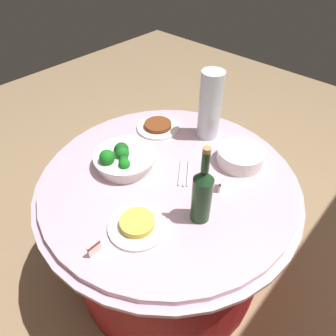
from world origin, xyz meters
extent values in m
plane|color=#9E7F5B|center=(0.00, 0.00, 0.00)|extent=(6.00, 6.00, 0.00)
cylinder|color=maroon|center=(0.00, 0.00, 0.34)|extent=(1.01, 1.01, 0.69)
cylinder|color=#E0B2C6|center=(0.00, 0.00, 0.70)|extent=(1.16, 1.16, 0.02)
cylinder|color=#E0B2C6|center=(0.00, 0.00, 0.72)|extent=(1.10, 1.10, 0.03)
cylinder|color=white|center=(0.07, -0.19, 0.77)|extent=(0.26, 0.26, 0.05)
cylinder|color=white|center=(0.07, -0.19, 0.80)|extent=(0.28, 0.28, 0.01)
sphere|color=#19571E|center=(0.07, -0.24, 0.81)|extent=(0.04, 0.04, 0.04)
sphere|color=#19571E|center=(0.07, -0.21, 0.82)|extent=(0.06, 0.06, 0.06)
sphere|color=#19741E|center=(0.09, -0.19, 0.82)|extent=(0.06, 0.06, 0.06)
sphere|color=#197A1E|center=(0.15, -0.21, 0.82)|extent=(0.07, 0.07, 0.07)
sphere|color=#19601E|center=(0.11, -0.16, 0.81)|extent=(0.04, 0.04, 0.04)
sphere|color=#197E1E|center=(0.12, -0.14, 0.81)|extent=(0.05, 0.05, 0.05)
cylinder|color=white|center=(-0.29, 0.18, 0.74)|extent=(0.21, 0.21, 0.01)
cylinder|color=white|center=(-0.29, 0.18, 0.76)|extent=(0.21, 0.21, 0.01)
cylinder|color=white|center=(-0.29, 0.18, 0.77)|extent=(0.21, 0.21, 0.01)
cylinder|color=white|center=(-0.29, 0.18, 0.78)|extent=(0.21, 0.21, 0.01)
cylinder|color=white|center=(-0.29, 0.18, 0.79)|extent=(0.21, 0.21, 0.01)
cylinder|color=white|center=(-0.29, 0.18, 0.80)|extent=(0.21, 0.21, 0.01)
cylinder|color=white|center=(-0.29, 0.18, 0.80)|extent=(0.21, 0.21, 0.01)
cylinder|color=#1B3C1F|center=(0.08, 0.24, 0.84)|extent=(0.07, 0.07, 0.20)
cone|color=#1B3C1F|center=(0.08, 0.24, 0.96)|extent=(0.07, 0.07, 0.04)
cylinder|color=#1B3C1F|center=(0.08, 0.24, 1.02)|extent=(0.03, 0.03, 0.08)
cylinder|color=#B2844C|center=(0.08, 0.24, 1.07)|extent=(0.03, 0.03, 0.02)
cylinder|color=silver|center=(-0.36, -0.06, 0.91)|extent=(0.11, 0.11, 0.34)
sphere|color=#E5B26B|center=(-0.34, -0.06, 0.78)|extent=(0.06, 0.06, 0.06)
sphere|color=#E5B26B|center=(-0.37, -0.04, 0.78)|extent=(0.06, 0.06, 0.06)
sphere|color=#E5B26B|center=(-0.37, -0.08, 0.78)|extent=(0.06, 0.06, 0.06)
sphere|color=#72C64C|center=(-0.35, -0.05, 0.83)|extent=(0.06, 0.06, 0.06)
sphere|color=#72C64C|center=(-0.38, -0.05, 0.83)|extent=(0.06, 0.06, 0.06)
sphere|color=#72C64C|center=(-0.36, -0.08, 0.83)|extent=(0.06, 0.06, 0.06)
sphere|color=red|center=(-0.36, -0.04, 0.89)|extent=(0.06, 0.06, 0.06)
sphere|color=red|center=(-0.38, -0.07, 0.89)|extent=(0.06, 0.06, 0.06)
sphere|color=red|center=(-0.35, -0.08, 0.89)|extent=(0.06, 0.06, 0.06)
cylinder|color=silver|center=(-0.05, 0.03, 0.74)|extent=(0.13, 0.10, 0.01)
cylinder|color=silver|center=(-0.07, 0.05, 0.74)|extent=(0.13, 0.10, 0.01)
sphere|color=silver|center=(0.00, 0.09, 0.74)|extent=(0.01, 0.01, 0.01)
cylinder|color=white|center=(0.28, 0.10, 0.75)|extent=(0.22, 0.22, 0.01)
cylinder|color=#F2D14C|center=(0.28, 0.10, 0.77)|extent=(0.13, 0.13, 0.03)
cylinder|color=white|center=(-0.23, -0.29, 0.75)|extent=(0.22, 0.22, 0.01)
cylinder|color=brown|center=(-0.23, -0.29, 0.76)|extent=(0.14, 0.14, 0.02)
cube|color=white|center=(-0.09, 0.21, 0.77)|extent=(0.05, 0.03, 0.05)
cube|color=maroon|center=(-0.09, 0.21, 0.79)|extent=(0.05, 0.03, 0.01)
cube|color=white|center=(0.45, 0.07, 0.77)|extent=(0.05, 0.01, 0.05)
cube|color=maroon|center=(0.45, 0.07, 0.79)|extent=(0.05, 0.01, 0.01)
camera|label=1|loc=(0.70, 0.65, 1.66)|focal=32.36mm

